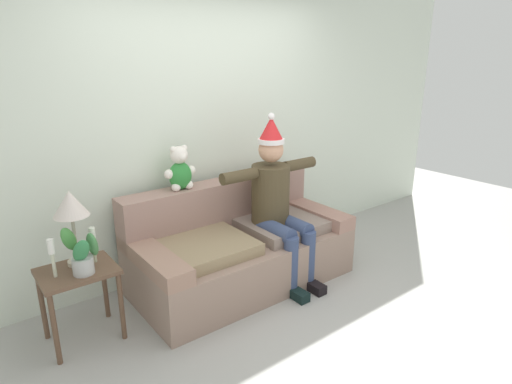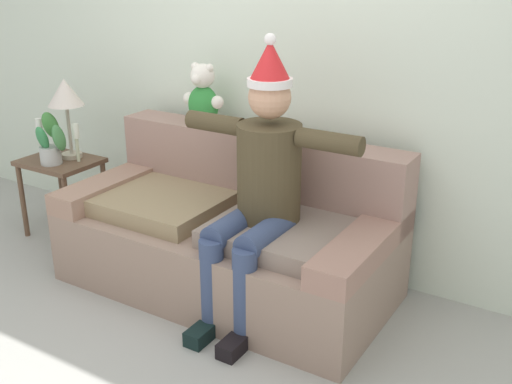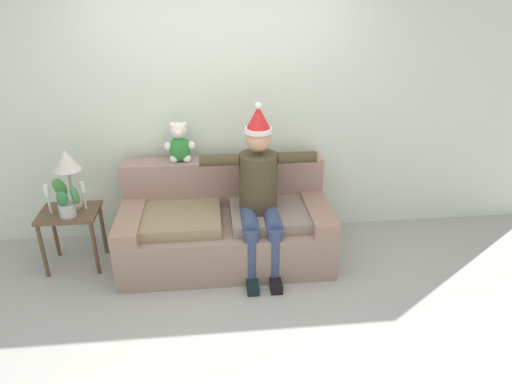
{
  "view_description": "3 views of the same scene",
  "coord_description": "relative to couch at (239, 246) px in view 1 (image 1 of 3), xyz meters",
  "views": [
    {
      "loc": [
        -2.02,
        -1.87,
        1.96
      ],
      "look_at": [
        0.06,
        0.84,
        0.87
      ],
      "focal_mm": 30.02,
      "sensor_mm": 36.0,
      "label": 1
    },
    {
      "loc": [
        1.86,
        -1.73,
        1.87
      ],
      "look_at": [
        0.28,
        0.83,
        0.7
      ],
      "focal_mm": 43.49,
      "sensor_mm": 36.0,
      "label": 2
    },
    {
      "loc": [
        -0.09,
        -2.74,
        2.43
      ],
      "look_at": [
        0.28,
        0.91,
        0.7
      ],
      "focal_mm": 31.94,
      "sensor_mm": 36.0,
      "label": 3
    }
  ],
  "objects": [
    {
      "name": "candle_tall",
      "position": [
        -1.53,
        -0.05,
        0.4
      ],
      "size": [
        0.04,
        0.04,
        0.27
      ],
      "color": "beige",
      "rests_on": "side_table"
    },
    {
      "name": "back_wall",
      "position": [
        0.0,
        0.54,
        1.02
      ],
      "size": [
        7.0,
        0.1,
        2.7
      ],
      "primitive_type": "cube",
      "color": "silver",
      "rests_on": "ground_plane"
    },
    {
      "name": "person_seated",
      "position": [
        0.3,
        -0.17,
        0.43
      ],
      "size": [
        1.02,
        0.77,
        1.51
      ],
      "color": "#473B26",
      "rests_on": "ground_plane"
    },
    {
      "name": "potted_plant",
      "position": [
        -1.36,
        -0.11,
        0.37
      ],
      "size": [
        0.27,
        0.24,
        0.35
      ],
      "color": "#B0B2AF",
      "rests_on": "side_table"
    },
    {
      "name": "table_lamp",
      "position": [
        -1.35,
        0.06,
        0.65
      ],
      "size": [
        0.24,
        0.24,
        0.54
      ],
      "color": "#BCB099",
      "rests_on": "side_table"
    },
    {
      "name": "couch",
      "position": [
        0.0,
        0.0,
        0.0
      ],
      "size": [
        1.91,
        0.94,
        0.87
      ],
      "color": "gray",
      "rests_on": "ground_plane"
    },
    {
      "name": "teddy_bear",
      "position": [
        -0.39,
        0.29,
        0.71
      ],
      "size": [
        0.29,
        0.17,
        0.38
      ],
      "color": "#2E8738",
      "rests_on": "couch"
    },
    {
      "name": "side_table",
      "position": [
        -1.39,
        -0.03,
        0.13
      ],
      "size": [
        0.5,
        0.41,
        0.55
      ],
      "color": "brown",
      "rests_on": "ground_plane"
    },
    {
      "name": "candle_short",
      "position": [
        -1.24,
        0.01,
        0.4
      ],
      "size": [
        0.04,
        0.04,
        0.26
      ],
      "color": "beige",
      "rests_on": "side_table"
    },
    {
      "name": "ground_plane",
      "position": [
        0.0,
        -1.01,
        -0.33
      ],
      "size": [
        10.0,
        10.0,
        0.0
      ],
      "primitive_type": "plane",
      "color": "#A3A19C"
    }
  ]
}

